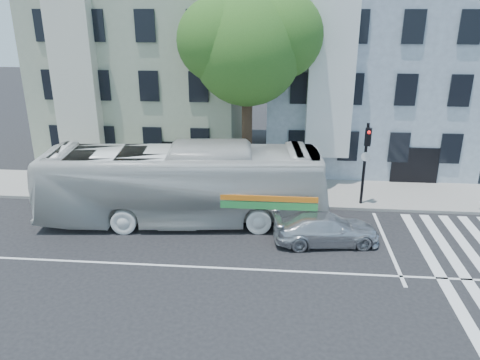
# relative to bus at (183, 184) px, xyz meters

# --- Properties ---
(ground) EXTENTS (120.00, 120.00, 0.00)m
(ground) POSITION_rel_bus_xyz_m (2.65, -4.15, -1.84)
(ground) COLOR black
(ground) RESTS_ON ground
(sidewalk_far) EXTENTS (80.00, 4.00, 0.15)m
(sidewalk_far) POSITION_rel_bus_xyz_m (2.65, 3.85, -1.76)
(sidewalk_far) COLOR gray
(sidewalk_far) RESTS_ON ground
(building_left) EXTENTS (12.00, 10.00, 11.00)m
(building_left) POSITION_rel_bus_xyz_m (-4.35, 10.85, 3.66)
(building_left) COLOR #A6AD91
(building_left) RESTS_ON ground
(building_right) EXTENTS (12.00, 10.00, 11.00)m
(building_right) POSITION_rel_bus_xyz_m (9.65, 10.85, 3.66)
(building_right) COLOR #85919E
(building_right) RESTS_ON ground
(street_tree) EXTENTS (7.30, 5.90, 11.10)m
(street_tree) POSITION_rel_bus_xyz_m (2.71, 4.59, 5.99)
(street_tree) COLOR #2D2116
(street_tree) RESTS_ON ground
(bus) EXTENTS (4.28, 13.43, 3.68)m
(bus) POSITION_rel_bus_xyz_m (0.00, 0.00, 0.00)
(bus) COLOR silver
(bus) RESTS_ON ground
(sedan) EXTENTS (2.43, 4.71, 1.31)m
(sedan) POSITION_rel_bus_xyz_m (6.52, -1.66, -1.19)
(sedan) COLOR silver
(sedan) RESTS_ON ground
(hedge) EXTENTS (8.54, 1.65, 0.70)m
(hedge) POSITION_rel_bus_xyz_m (-2.53, 2.15, -1.34)
(hedge) COLOR #215D1E
(hedge) RESTS_ON sidewalk_far
(traffic_signal) EXTENTS (0.44, 0.53, 4.33)m
(traffic_signal) POSITION_rel_bus_xyz_m (8.63, 2.38, 0.96)
(traffic_signal) COLOR black
(traffic_signal) RESTS_ON ground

